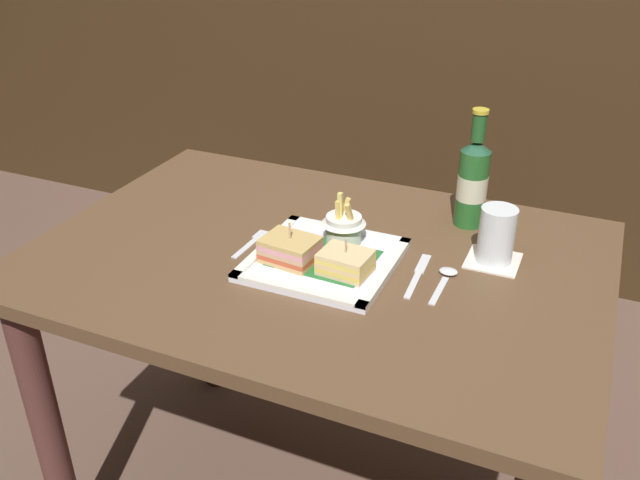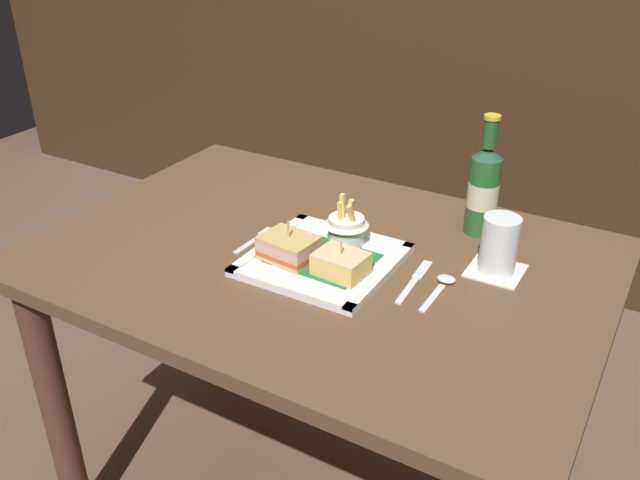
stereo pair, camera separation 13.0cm
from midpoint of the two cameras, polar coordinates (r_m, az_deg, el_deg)
dining_table at (r=1.40m, az=2.43°, el=-5.66°), size 1.12×0.78×0.73m
square_plate at (r=1.30m, az=3.12°, el=-1.80°), size 0.27×0.27×0.02m
sandwich_half_left at (r=1.29m, az=0.24°, el=-0.75°), size 0.11×0.09×0.08m
sandwich_half_right at (r=1.24m, az=4.78°, el=-2.11°), size 0.10×0.08×0.07m
fries_cup at (r=1.34m, az=5.03°, el=1.18°), size 0.09×0.09×0.11m
beer_bottle at (r=1.43m, az=16.22°, el=4.15°), size 0.06×0.06×0.25m
drink_coaster at (r=1.33m, az=17.35°, el=-2.58°), size 0.10×0.10×0.00m
water_glass at (r=1.31m, az=17.66°, el=-0.73°), size 0.07×0.07×0.11m
fork at (r=1.39m, az=-2.68°, el=0.05°), size 0.03×0.13×0.00m
knife at (r=1.27m, az=10.99°, el=-3.37°), size 0.02×0.16×0.00m
spoon at (r=1.26m, az=13.27°, el=-3.71°), size 0.04×0.13×0.01m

